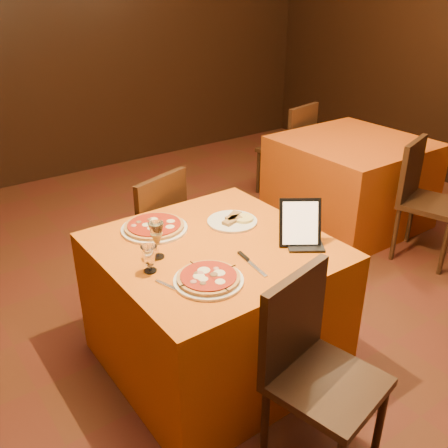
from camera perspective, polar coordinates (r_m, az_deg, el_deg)
floor at (r=3.23m, az=8.54°, el=-11.67°), size 6.00×7.00×0.01m
wall_back at (r=5.60m, az=-17.46°, el=19.43°), size 6.00×0.01×2.80m
main_table at (r=2.74m, az=-1.11°, el=-9.24°), size 1.10×1.10×0.75m
side_table at (r=4.48m, az=14.13°, el=4.67°), size 1.10×1.10×0.75m
chair_main_near at (r=2.22m, az=11.75°, el=-17.43°), size 0.53×0.53×0.91m
chair_main_far at (r=3.30m, az=-9.25°, el=-1.31°), size 0.54×0.54×0.91m
chair_side_near at (r=4.03m, az=22.68°, el=2.16°), size 0.48×0.48×0.91m
chair_side_far at (r=4.99m, az=6.96°, el=8.50°), size 0.55×0.55×0.91m
pizza_near at (r=2.23m, az=-1.78°, el=-6.30°), size 0.32×0.32×0.03m
pizza_far at (r=2.70m, az=-7.97°, el=-0.38°), size 0.36×0.36×0.03m
cutlet_dish at (r=2.76m, az=0.95°, el=0.40°), size 0.28×0.28×0.03m
wine_glass at (r=2.40m, az=-7.68°, el=-1.83°), size 0.09×0.09×0.19m
water_glass at (r=2.31m, az=-8.51°, el=-3.98°), size 0.08×0.08×0.13m
tablet at (r=2.52m, az=8.68°, el=0.19°), size 0.23×0.20×0.24m
knife at (r=2.36m, az=3.28°, el=-4.70°), size 0.05×0.24×0.01m
fork_near at (r=2.22m, az=-6.35°, el=-7.06°), size 0.06×0.15×0.01m
fork_far at (r=2.80m, az=-5.82°, el=0.48°), size 0.09×0.15×0.01m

